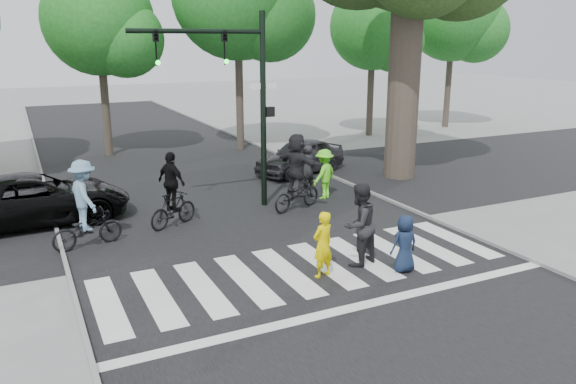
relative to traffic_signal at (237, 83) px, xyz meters
name	(u,v)px	position (x,y,z in m)	size (l,w,h in m)	color
ground	(327,284)	(-0.35, -6.20, -3.90)	(120.00, 120.00, 0.00)	gray
road_stem	(243,220)	(-0.35, -1.20, -3.90)	(10.00, 70.00, 0.01)	black
road_cross	(211,196)	(-0.35, 1.80, -3.89)	(70.00, 10.00, 0.01)	black
curb_left	(61,245)	(-5.40, -1.20, -3.85)	(0.10, 70.00, 0.10)	gray
curb_right	(384,198)	(4.70, -1.20, -3.85)	(0.10, 70.00, 0.10)	gray
crosswalk	(313,273)	(-0.35, -5.54, -3.89)	(10.00, 3.85, 0.01)	silver
traffic_signal	(237,83)	(0.00, 0.00, 0.00)	(4.45, 0.29, 6.00)	black
bg_tree_2	(105,25)	(-2.11, 10.42, 1.88)	(5.04, 4.80, 8.40)	brown
bg_tree_4	(378,31)	(11.88, 9.93, 1.73)	(4.83, 4.60, 8.15)	brown
bg_tree_5	(459,19)	(17.92, 10.50, 2.46)	(5.67, 5.40, 9.30)	brown
pedestrian_woman	(323,245)	(-0.25, -5.78, -3.14)	(0.56, 0.37, 1.53)	#EFD700
pedestrian_child	(405,244)	(1.58, -6.33, -3.23)	(0.66, 0.43, 1.35)	#15233D
pedestrian_adult	(359,225)	(0.87, -5.52, -2.91)	(0.96, 0.75, 1.99)	black
cyclist_left	(85,210)	(-4.75, -1.51, -2.91)	(1.90, 1.29, 2.29)	black
cyclist_mid	(172,196)	(-2.34, -0.84, -3.01)	(1.69, 1.18, 2.17)	black
cyclist_right	(297,176)	(1.57, -0.88, -2.82)	(2.02, 1.86, 2.41)	black
car_suv	(35,199)	(-5.84, 1.19, -3.17)	(2.42, 5.26, 1.46)	black
car_grey	(300,156)	(3.95, 3.52, -3.22)	(1.60, 3.98, 1.36)	#2C2B30
bystander_hivis	(324,174)	(2.98, -0.12, -3.06)	(1.08, 0.62, 1.67)	#65F325
bystander_dark	(307,168)	(2.88, 0.91, -3.08)	(0.60, 0.39, 1.65)	black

